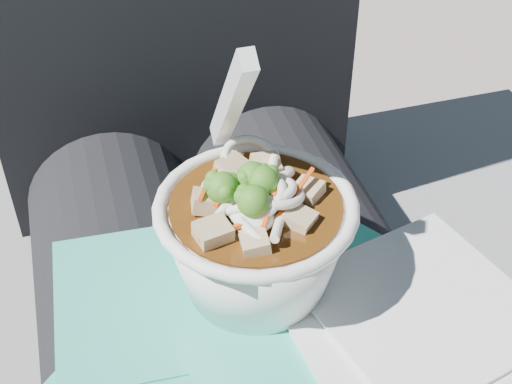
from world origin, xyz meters
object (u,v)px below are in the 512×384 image
object	(u,v)px
plastic_bag	(248,354)
lap	(251,362)
udon_bowl	(255,231)
person_body	(221,258)

from	to	relation	value
plastic_bag	lap	bearing A→B (deg)	72.18
plastic_bag	udon_bowl	world-z (taller)	udon_bowl
plastic_bag	udon_bowl	distance (m)	0.08
lap	person_body	distance (m)	0.10
person_body	plastic_bag	xyz separation A→B (m)	(-0.02, -0.15, 0.06)
person_body	udon_bowl	size ratio (longest dim) A/B	5.43
person_body	plastic_bag	world-z (taller)	person_body
person_body	udon_bowl	distance (m)	0.15
person_body	plastic_bag	size ratio (longest dim) A/B	3.09
udon_bowl	person_body	bearing A→B (deg)	92.20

